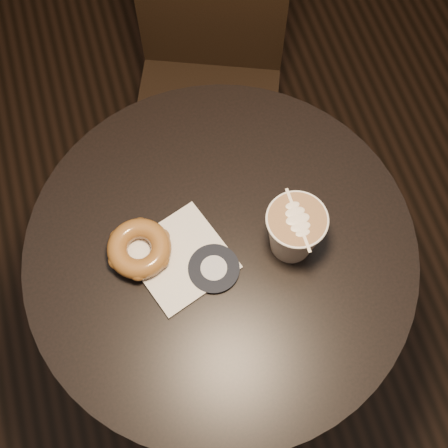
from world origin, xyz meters
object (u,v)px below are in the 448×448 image
(pastry_bag, at_px, (181,258))
(cafe_table, at_px, (221,283))
(doughnut, at_px, (139,249))
(latte_cup, at_px, (294,232))
(chair, at_px, (209,64))

(pastry_bag, bearing_deg, cafe_table, -20.57)
(doughnut, xyz_separation_m, latte_cup, (0.26, -0.06, 0.03))
(doughnut, height_order, latte_cup, latte_cup)
(cafe_table, xyz_separation_m, pastry_bag, (-0.07, 0.00, 0.20))
(chair, xyz_separation_m, latte_cup, (-0.01, -0.59, 0.30))
(chair, distance_m, doughnut, 0.66)
(cafe_table, relative_size, pastry_bag, 4.84)
(pastry_bag, relative_size, latte_cup, 1.36)
(chair, xyz_separation_m, pastry_bag, (-0.21, -0.57, 0.24))
(cafe_table, xyz_separation_m, latte_cup, (0.12, -0.03, 0.26))
(cafe_table, distance_m, latte_cup, 0.28)
(latte_cup, bearing_deg, pastry_bag, 171.81)
(cafe_table, xyz_separation_m, doughnut, (-0.14, 0.03, 0.23))
(chair, xyz_separation_m, doughnut, (-0.27, -0.54, 0.27))
(cafe_table, bearing_deg, latte_cup, -12.35)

